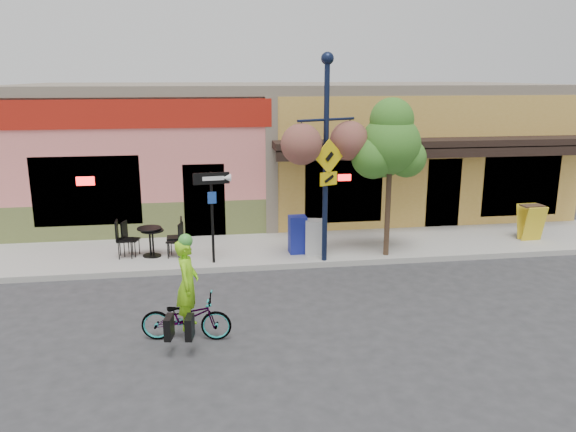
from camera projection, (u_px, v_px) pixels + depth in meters
The scene contains 14 objects.
ground at pixel (329, 274), 13.93m from camera, with size 90.00×90.00×0.00m, color #2D2D30.
sidewalk at pixel (313, 247), 15.83m from camera, with size 24.00×3.00×0.15m, color #9E9B93.
curb at pixel (324, 264), 14.44m from camera, with size 24.00×0.12×0.15m, color #A8A59E.
building at pixel (285, 147), 20.57m from camera, with size 18.20×8.20×4.50m, color #EA7A73, non-canonical shape.
bicycle at pixel (186, 317), 10.39m from camera, with size 0.58×1.68×0.88m, color #9B140E.
cyclist_rider at pixel (188, 297), 10.30m from camera, with size 0.62×0.40×1.69m, color #89E217.
lamp_post at pixel (326, 160), 13.88m from camera, with size 1.66×0.66×5.20m, color #101933, non-canonical shape.
one_way_sign at pixel (212, 218), 14.05m from camera, with size 0.90×0.19×2.33m, color black, non-canonical shape.
cafe_set_left at pixel (150, 238), 14.72m from camera, with size 1.69×0.85×1.01m, color black, non-canonical shape.
cafe_set_right at pixel (153, 239), 14.70m from camera, with size 1.57×0.78×0.94m, color black, non-canonical shape.
newspaper_box_blue at pixel (298, 234), 15.01m from camera, with size 0.46×0.41×1.01m, color navy, non-canonical shape.
newspaper_box_grey at pixel (314, 237), 14.91m from camera, with size 0.44×0.40×0.94m, color #BCBCBC, non-canonical shape.
street_tree at pixel (389, 178), 14.45m from camera, with size 1.63×1.63×4.17m, color #3D7A26, non-canonical shape.
sandwich_board at pixel (535, 224), 16.03m from camera, with size 0.62×0.46×1.03m, color yellow, non-canonical shape.
Camera 1 is at (-2.95, -12.86, 4.81)m, focal length 35.00 mm.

